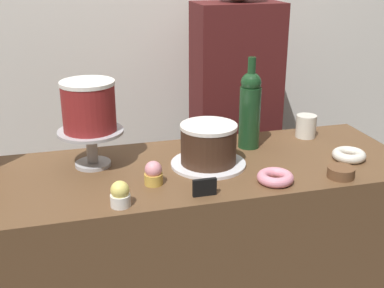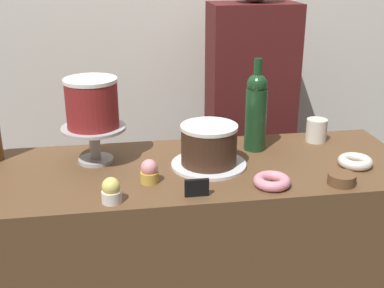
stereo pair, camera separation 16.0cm
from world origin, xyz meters
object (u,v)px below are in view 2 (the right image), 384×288
at_px(donut_pink, 272,181).
at_px(wine_bottle_green, 256,110).
at_px(chocolate_round_cake, 209,144).
at_px(price_sign_chalkboard, 197,188).
at_px(coffee_cup_ceramic, 316,130).
at_px(donut_sugar, 355,162).
at_px(barista_figure, 249,134).
at_px(cupcake_lemon, 111,191).
at_px(white_layer_cake, 92,103).
at_px(cupcake_strawberry, 149,172).
at_px(cookie_stack, 342,179).
at_px(cake_stand_pedestal, 94,138).

bearing_deg(donut_pink, wine_bottle_green, 84.07).
bearing_deg(chocolate_round_cake, donut_pink, -49.55).
bearing_deg(price_sign_chalkboard, chocolate_round_cake, 70.71).
bearing_deg(coffee_cup_ceramic, chocolate_round_cake, -159.58).
distance_m(wine_bottle_green, coffee_cup_ceramic, 0.27).
relative_size(donut_sugar, barista_figure, 0.07).
xyz_separation_m(chocolate_round_cake, coffee_cup_ceramic, (0.44, 0.16, -0.03)).
height_order(cupcake_lemon, donut_sugar, cupcake_lemon).
bearing_deg(white_layer_cake, cupcake_strawberry, -49.37).
distance_m(chocolate_round_cake, cookie_stack, 0.43).
bearing_deg(donut_pink, white_layer_cake, 152.19).
distance_m(chocolate_round_cake, wine_bottle_green, 0.23).
relative_size(white_layer_cake, cupcake_lemon, 2.31).
distance_m(donut_sugar, barista_figure, 0.64).
height_order(white_layer_cake, donut_sugar, white_layer_cake).
relative_size(white_layer_cake, wine_bottle_green, 0.53).
distance_m(chocolate_round_cake, donut_pink, 0.25).
relative_size(chocolate_round_cake, price_sign_chalkboard, 2.64).
relative_size(cake_stand_pedestal, wine_bottle_green, 0.65).
xyz_separation_m(cookie_stack, coffee_cup_ceramic, (0.07, 0.37, 0.03)).
bearing_deg(wine_bottle_green, donut_sugar, -35.41).
xyz_separation_m(chocolate_round_cake, donut_sugar, (0.47, -0.08, -0.06)).
xyz_separation_m(cookie_stack, price_sign_chalkboard, (-0.45, -0.01, 0.01)).
bearing_deg(donut_pink, cake_stand_pedestal, 152.19).
height_order(cupcake_lemon, barista_figure, barista_figure).
bearing_deg(coffee_cup_ceramic, price_sign_chalkboard, -143.62).
relative_size(white_layer_cake, cookie_stack, 2.04).
distance_m(cake_stand_pedestal, wine_bottle_green, 0.56).
xyz_separation_m(cupcake_lemon, donut_pink, (0.47, 0.03, -0.02)).
bearing_deg(wine_bottle_green, cake_stand_pedestal, -177.05).
distance_m(donut_pink, barista_figure, 0.73).
bearing_deg(cake_stand_pedestal, cupcake_strawberry, -49.37).
height_order(chocolate_round_cake, wine_bottle_green, wine_bottle_green).
distance_m(cupcake_lemon, coffee_cup_ceramic, 0.84).
bearing_deg(white_layer_cake, wine_bottle_green, 2.95).
distance_m(cupcake_lemon, cookie_stack, 0.69).
height_order(wine_bottle_green, donut_sugar, wine_bottle_green).
height_order(wine_bottle_green, cupcake_strawberry, wine_bottle_green).
height_order(cupcake_lemon, coffee_cup_ceramic, coffee_cup_ceramic).
distance_m(wine_bottle_green, cupcake_strawberry, 0.46).
xyz_separation_m(white_layer_cake, coffee_cup_ceramic, (0.80, 0.07, -0.16)).
xyz_separation_m(chocolate_round_cake, price_sign_chalkboard, (-0.08, -0.21, -0.05)).
bearing_deg(chocolate_round_cake, wine_bottle_green, 32.42).
height_order(cookie_stack, coffee_cup_ceramic, coffee_cup_ceramic).
height_order(chocolate_round_cake, price_sign_chalkboard, chocolate_round_cake).
xyz_separation_m(cake_stand_pedestal, donut_pink, (0.52, -0.28, -0.07)).
bearing_deg(cake_stand_pedestal, chocolate_round_cake, -14.02).
height_order(cupcake_lemon, cookie_stack, cupcake_lemon).
height_order(cake_stand_pedestal, cupcake_strawberry, cake_stand_pedestal).
relative_size(cake_stand_pedestal, price_sign_chalkboard, 3.03).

